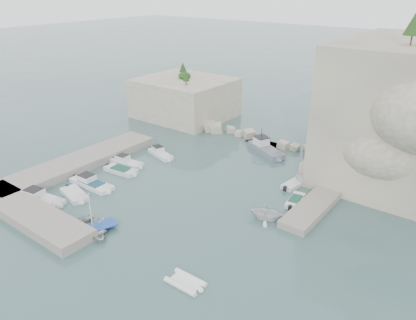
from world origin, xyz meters
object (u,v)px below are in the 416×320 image
Objects in this scene: motorboat_c at (121,172)px; tender_east_b at (295,203)px; inflatable_dinghy at (185,284)px; tender_east_d at (312,186)px; motorboat_b at (127,165)px; motorboat_f at (41,201)px; rowboat at (93,232)px; motorboat_d at (92,186)px; motorboat_a at (161,156)px; tender_east_c at (295,185)px; tender_east_a at (266,219)px; work_boat at (266,153)px; motorboat_e at (75,196)px.

motorboat_c and tender_east_b have the same top height.
inflatable_dinghy is 0.81× the size of tender_east_d.
motorboat_b is 0.76× the size of motorboat_f.
rowboat is at bearing -58.89° from motorboat_c.
inflatable_dinghy is at bearing -18.57° from motorboat_d.
motorboat_a is 12.07m from motorboat_d.
motorboat_c and tender_east_c have the same top height.
tender_east_d reaches higher than tender_east_b.
tender_east_a is 18.44m from work_boat.
motorboat_e is at bearing 169.47° from inflatable_dinghy.
rowboat reaches higher than motorboat_c.
motorboat_d is at bearing 136.05° from tender_east_c.
tender_east_d reaches higher than motorboat_f.
work_boat is at bearing 106.60° from inflatable_dinghy.
tender_east_b is 0.53× the size of work_boat.
tender_east_a is at bearing 166.82° from tender_east_d.
tender_east_a is 0.92× the size of tender_east_b.
inflatable_dinghy is 0.96× the size of tender_east_a.
motorboat_c is at bearing 109.67° from motorboat_e.
tender_east_c is (-1.96, 4.08, 0.00)m from tender_east_b.
tender_east_a is at bearing -7.52° from motorboat_b.
motorboat_d is at bearing -90.20° from work_boat.
rowboat reaches higher than tender_east_c.
tender_east_a reaches higher than motorboat_f.
tender_east_c is (19.73, 3.55, 0.00)m from motorboat_a.
tender_east_a is at bearing 15.78° from motorboat_d.
motorboat_e is (0.75, -7.83, 0.00)m from motorboat_c.
motorboat_a is at bearing 57.13° from tender_east_a.
rowboat is 1.11× the size of tender_east_c.
tender_east_b is at bearing 14.93° from motorboat_a.
tender_east_a is (12.66, 12.76, 0.00)m from rowboat.
tender_east_b is at bearing -19.48° from work_boat.
motorboat_b is 1.12× the size of tender_east_c.
work_boat is at bearing 58.28° from tender_east_c.
motorboat_f is 22.41m from inflatable_dinghy.
motorboat_c is 0.67× the size of work_boat.
motorboat_b is 1.47× the size of inflatable_dinghy.
tender_east_b is at bearing 10.55° from motorboat_c.
inflatable_dinghy is at bearing -10.13° from motorboat_f.
motorboat_b reaches higher than rowboat.
motorboat_c is 21.20m from work_boat.
motorboat_c reaches higher than inflatable_dinghy.
tender_east_c is at bearing 26.53° from motorboat_a.
motorboat_a is 1.00× the size of motorboat_b.
tender_east_c is at bearing 16.51° from tender_east_b.
tender_east_d is (21.67, 16.64, 0.00)m from motorboat_d.
tender_east_b is at bearing 26.49° from motorboat_d.
motorboat_d is 2.99m from motorboat_e.
tender_east_b is at bearing -27.70° from tender_east_a.
motorboat_a is 1.20× the size of tender_east_d.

